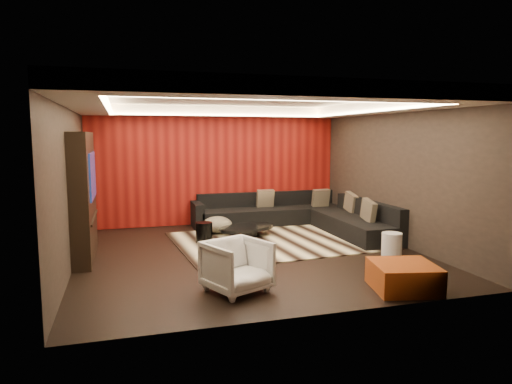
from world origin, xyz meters
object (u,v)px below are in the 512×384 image
object	(u,v)px
armchair	(237,266)
white_side_table	(392,245)
sectional_sofa	(300,217)
drum_stool	(204,232)
orange_ottoman	(404,277)
coffee_table	(247,231)

from	to	relation	value
armchair	white_side_table	bearing A→B (deg)	-6.27
sectional_sofa	drum_stool	bearing A→B (deg)	-161.27
white_side_table	armchair	size ratio (longest dim) A/B	0.56
armchair	sectional_sofa	bearing A→B (deg)	33.46
orange_ottoman	armchair	bearing A→B (deg)	165.49
drum_stool	armchair	bearing A→B (deg)	-91.14
white_side_table	armchair	bearing A→B (deg)	-162.61
white_side_table	sectional_sofa	distance (m)	2.89
orange_ottoman	armchair	distance (m)	2.33
coffee_table	armchair	world-z (taller)	armchair
sectional_sofa	armchair	bearing A→B (deg)	-122.88
white_side_table	sectional_sofa	bearing A→B (deg)	102.03
white_side_table	sectional_sofa	size ratio (longest dim) A/B	0.12
orange_ottoman	armchair	size ratio (longest dim) A/B	1.07
coffee_table	drum_stool	bearing A→B (deg)	-165.04
drum_stool	white_side_table	xyz separation A→B (m)	(2.99, -2.02, 0.00)
drum_stool	coffee_table	bearing A→B (deg)	14.96
orange_ottoman	drum_stool	bearing A→B (deg)	121.63
drum_stool	armchair	world-z (taller)	armchair
coffee_table	sectional_sofa	distance (m)	1.54
armchair	drum_stool	bearing A→B (deg)	65.20
armchair	sectional_sofa	distance (m)	4.51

